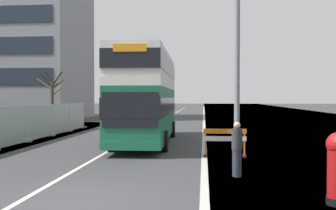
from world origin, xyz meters
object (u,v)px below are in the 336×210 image
car_oncoming_near (126,113)px  pedestrian_at_kerb (237,149)px  lamppost_foreground (237,58)px  car_receding_mid (135,110)px  double_decker_bus (147,96)px  roadworks_barrier (225,139)px

car_oncoming_near → pedestrian_at_kerb: (8.26, -22.91, -0.15)m
lamppost_foreground → car_receding_mid: lamppost_foreground is taller
double_decker_bus → lamppost_foreground: bearing=-63.2°
lamppost_foreground → car_receding_mid: (-8.92, 30.99, -2.75)m
lamppost_foreground → roadworks_barrier: size_ratio=4.46×
double_decker_bus → pedestrian_at_kerb: 9.99m
car_oncoming_near → roadworks_barrier: bearing=-66.7°
car_receding_mid → pedestrian_at_kerb: bearing=-74.2°
lamppost_foreground → roadworks_barrier: (-0.20, 3.67, -3.06)m
car_oncoming_near → pedestrian_at_kerb: size_ratio=2.20×
roadworks_barrier → car_receding_mid: 28.69m
lamppost_foreground → pedestrian_at_kerb: 2.97m
double_decker_bus → car_receding_mid: size_ratio=3.01×
roadworks_barrier → pedestrian_at_kerb: pedestrian_at_kerb is taller
roadworks_barrier → car_receding_mid: car_receding_mid is taller
roadworks_barrier → car_oncoming_near: size_ratio=0.47×
double_decker_bus → roadworks_barrier: bearing=-49.6°
car_oncoming_near → lamppost_foreground: bearing=-69.7°
double_decker_bus → lamppost_foreground: lamppost_foreground is taller
roadworks_barrier → pedestrian_at_kerb: 4.11m
pedestrian_at_kerb → car_oncoming_near: bearing=109.8°
roadworks_barrier → car_oncoming_near: 20.47m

